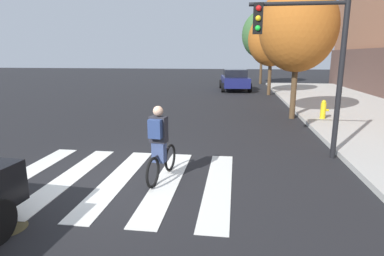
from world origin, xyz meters
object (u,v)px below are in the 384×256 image
Objects in this scene: manhole_cover at (7,228)px; street_tree_near at (298,27)px; street_tree_mid at (271,39)px; cyclist at (159,144)px; street_tree_far at (263,35)px; sedan_mid at (235,80)px; fire_hydrant at (323,110)px; traffic_light_near at (309,50)px.

street_tree_near is (6.12, 10.15, 3.87)m from manhole_cover.
street_tree_near is 8.64m from street_tree_mid.
street_tree_far reaches higher than cyclist.
street_tree_mid is at bearing 72.49° from manhole_cover.
manhole_cover is at bearing -121.08° from street_tree_near.
sedan_mid is at bearing 80.74° from manhole_cover.
fire_hydrant is at bearing 53.79° from cyclist.
street_tree_far reaches higher than traffic_light_near.
traffic_light_near is 5.77m from fire_hydrant.
street_tree_mid reaches higher than sedan_mid.
street_tree_far is at bearing 81.11° from cyclist.
cyclist is 0.40× the size of traffic_light_near.
street_tree_near is (4.12, 7.83, 3.03)m from cyclist.
manhole_cover is 11.96m from fire_hydrant.
traffic_light_near is 14.30m from street_tree_mid.
traffic_light_near is (1.94, -17.03, 2.01)m from sedan_mid.
sedan_mid is 12.08m from street_tree_near.
manhole_cover is 7.64m from traffic_light_near.
cyclist is at bearing 49.23° from manhole_cover.
traffic_light_near is at bearing -109.89° from fire_hydrant.
fire_hydrant is 0.11× the size of street_tree_far.
street_tree_mid is at bearing 76.59° from cyclist.
sedan_mid is 0.88× the size of street_tree_mid.
manhole_cover is at bearing -140.31° from traffic_light_near.
cyclist is at bearing -103.41° from street_tree_mid.
sedan_mid is at bearing -111.75° from street_tree_far.
street_tree_far reaches higher than street_tree_mid.
traffic_light_near is at bearing -91.90° from street_tree_mid.
traffic_light_near is 5.38× the size of fire_hydrant.
street_tree_near reaches higher than fire_hydrant.
street_tree_far is at bearing 90.46° from street_tree_near.
manhole_cover is at bearing -99.26° from sedan_mid.
street_tree_far is (-1.28, 18.23, 4.10)m from fire_hydrant.
street_tree_far is (0.52, 23.19, 1.77)m from traffic_light_near.
street_tree_far is (-0.14, 17.57, 0.76)m from street_tree_near.
street_tree_mid is at bearing 98.11° from fire_hydrant.
street_tree_far is (2.46, 6.16, 3.78)m from sedan_mid.
sedan_mid is (3.52, 21.55, 0.85)m from manhole_cover.
cyclist is at bearing -147.42° from traffic_light_near.
street_tree_mid is 0.82× the size of street_tree_far.
cyclist is 0.25× the size of street_tree_far.
street_tree_mid is at bearing -90.30° from street_tree_far.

